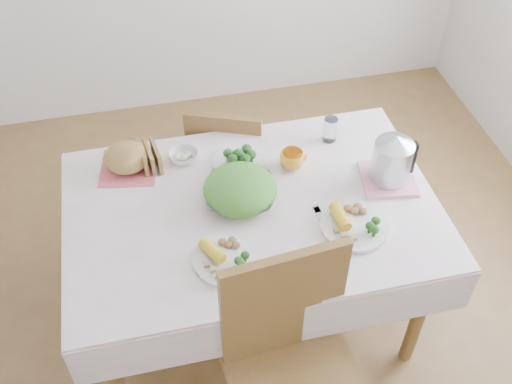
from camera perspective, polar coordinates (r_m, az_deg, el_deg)
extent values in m
plane|color=olive|center=(3.02, -0.29, -11.35)|extent=(3.60, 3.60, 0.00)
cube|color=brown|center=(2.71, -0.32, -6.99)|extent=(1.40, 0.90, 0.75)
cube|color=white|center=(2.42, -0.36, -1.47)|extent=(1.50, 1.00, 0.01)
cube|color=brown|center=(3.10, -2.35, 3.63)|extent=(0.49, 0.49, 0.84)
imported|color=white|center=(2.42, -1.51, -0.23)|extent=(0.34, 0.34, 0.07)
cylinder|color=white|center=(2.23, -2.84, -6.49)|extent=(0.28, 0.28, 0.02)
cylinder|color=white|center=(2.36, 9.33, -3.25)|extent=(0.33, 0.33, 0.02)
cylinder|color=beige|center=(2.59, -1.68, 2.79)|extent=(0.30, 0.30, 0.02)
cube|color=#E75D63|center=(2.64, -12.04, 2.28)|extent=(0.27, 0.27, 0.00)
ellipsoid|color=olive|center=(2.60, -12.22, 3.18)|extent=(0.23, 0.23, 0.12)
imported|color=white|center=(2.62, -6.92, 3.39)|extent=(0.14, 0.14, 0.04)
imported|color=#FFAB28|center=(2.56, 3.42, 3.09)|extent=(0.13, 0.13, 0.08)
cylinder|color=white|center=(2.70, 7.09, 6.04)|extent=(0.06, 0.06, 0.12)
cube|color=pink|center=(2.58, 12.44, 1.23)|extent=(0.25, 0.25, 0.02)
cylinder|color=#B2B5BA|center=(2.50, 12.84, 3.09)|extent=(0.20, 0.20, 0.23)
cube|color=silver|center=(2.24, -1.77, -6.43)|extent=(0.10, 0.18, 0.00)
cube|color=silver|center=(2.36, 6.61, -3.23)|extent=(0.04, 0.21, 0.00)
cube|color=silver|center=(2.20, 1.34, -7.66)|extent=(0.20, 0.04, 0.00)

